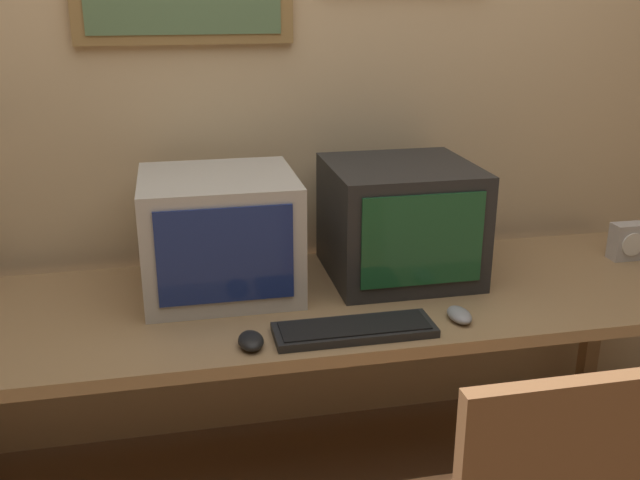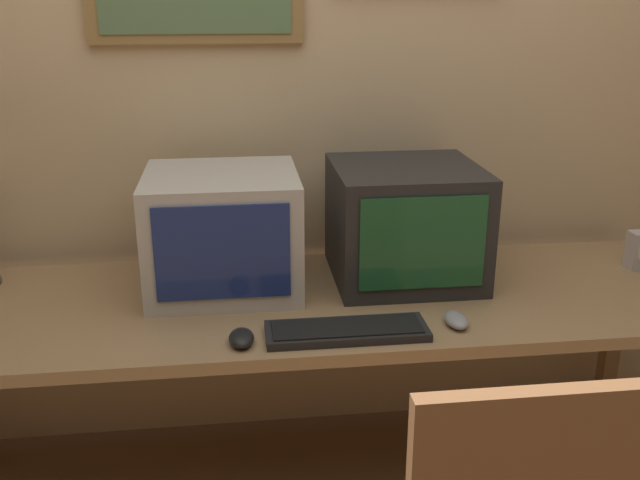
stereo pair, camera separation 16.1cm
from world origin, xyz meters
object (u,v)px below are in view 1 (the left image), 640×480
object	(u,v)px
monitor_right	(399,220)
mouse_near_keyboard	(459,315)
desk_clock	(627,241)
monitor_left	(220,233)
mouse_far_corner	(251,341)
keyboard_main	(354,329)

from	to	relation	value
monitor_right	mouse_near_keyboard	bearing A→B (deg)	-80.62
mouse_near_keyboard	desk_clock	size ratio (longest dim) A/B	0.84
monitor_right	mouse_near_keyboard	world-z (taller)	monitor_right
monitor_left	mouse_near_keyboard	bearing A→B (deg)	-29.96
monitor_left	monitor_right	size ratio (longest dim) A/B	1.02
monitor_left	desk_clock	world-z (taller)	monitor_left
monitor_right	mouse_far_corner	distance (m)	0.68
keyboard_main	monitor_right	bearing A→B (deg)	57.83
monitor_left	monitor_right	world-z (taller)	monitor_right
monitor_left	mouse_far_corner	world-z (taller)	monitor_left
monitor_right	keyboard_main	bearing A→B (deg)	-122.17
monitor_left	keyboard_main	distance (m)	0.52
mouse_near_keyboard	desk_clock	distance (m)	0.81
monitor_right	keyboard_main	distance (m)	0.49
keyboard_main	desk_clock	size ratio (longest dim) A/B	3.44
mouse_near_keyboard	mouse_far_corner	bearing A→B (deg)	-176.35
monitor_right	keyboard_main	size ratio (longest dim) A/B	1.03
monitor_right	desk_clock	size ratio (longest dim) A/B	3.56
mouse_near_keyboard	desk_clock	xyz separation A→B (m)	(0.73, 0.33, 0.05)
monitor_left	desk_clock	size ratio (longest dim) A/B	3.62
mouse_near_keyboard	desk_clock	world-z (taller)	desk_clock
monitor_left	desk_clock	distance (m)	1.36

